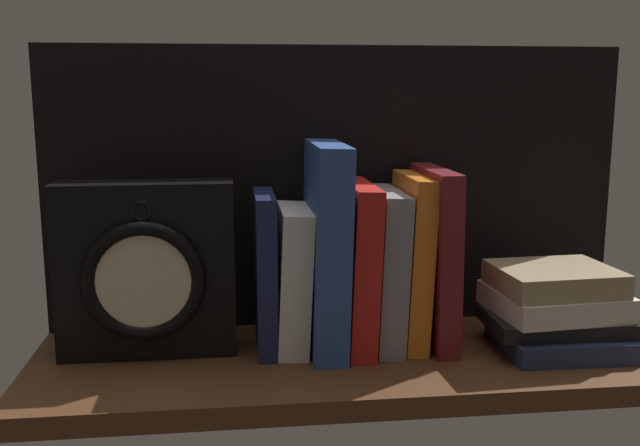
# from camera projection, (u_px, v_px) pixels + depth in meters

# --- Properties ---
(ground_plane) EXTENTS (0.77, 0.27, 0.03)m
(ground_plane) POSITION_uv_depth(u_px,v_px,m) (352.00, 363.00, 0.88)
(ground_plane) COLOR #4C2D19
(back_panel) EXTENTS (0.77, 0.01, 0.37)m
(back_panel) POSITION_uv_depth(u_px,v_px,m) (337.00, 188.00, 0.96)
(back_panel) COLOR black
(back_panel) RESTS_ON ground_plane
(book_navy_bierce) EXTENTS (0.02, 0.12, 0.19)m
(book_navy_bierce) POSITION_uv_depth(u_px,v_px,m) (265.00, 271.00, 0.88)
(book_navy_bierce) COLOR #192147
(book_navy_bierce) RESTS_ON ground_plane
(book_white_catcher) EXTENTS (0.05, 0.12, 0.18)m
(book_white_catcher) POSITION_uv_depth(u_px,v_px,m) (292.00, 278.00, 0.88)
(book_white_catcher) COLOR silver
(book_white_catcher) RESTS_ON ground_plane
(book_blue_modern) EXTENTS (0.05, 0.17, 0.25)m
(book_blue_modern) POSITION_uv_depth(u_px,v_px,m) (326.00, 246.00, 0.88)
(book_blue_modern) COLOR #2D4C8E
(book_blue_modern) RESTS_ON ground_plane
(book_red_requiem) EXTENTS (0.04, 0.16, 0.20)m
(book_red_requiem) POSITION_uv_depth(u_px,v_px,m) (357.00, 265.00, 0.89)
(book_red_requiem) COLOR red
(book_red_requiem) RESTS_ON ground_plane
(book_gray_chess) EXTENTS (0.04, 0.14, 0.20)m
(book_gray_chess) POSITION_uv_depth(u_px,v_px,m) (384.00, 267.00, 0.90)
(book_gray_chess) COLOR gray
(book_gray_chess) RESTS_ON ground_plane
(book_orange_pandolfini) EXTENTS (0.04, 0.13, 0.21)m
(book_orange_pandolfini) POSITION_uv_depth(u_px,v_px,m) (410.00, 260.00, 0.90)
(book_orange_pandolfini) COLOR orange
(book_orange_pandolfini) RESTS_ON ground_plane
(book_maroon_dawkins) EXTENTS (0.03, 0.16, 0.22)m
(book_maroon_dawkins) POSITION_uv_depth(u_px,v_px,m) (434.00, 256.00, 0.90)
(book_maroon_dawkins) COLOR maroon
(book_maroon_dawkins) RESTS_ON ground_plane
(framed_clock) EXTENTS (0.21, 0.07, 0.21)m
(framed_clock) POSITION_uv_depth(u_px,v_px,m) (147.00, 270.00, 0.85)
(framed_clock) COLOR black
(framed_clock) RESTS_ON ground_plane
(book_stack_side) EXTENTS (0.18, 0.15, 0.10)m
(book_stack_side) POSITION_uv_depth(u_px,v_px,m) (557.00, 309.00, 0.88)
(book_stack_side) COLOR #232D4C
(book_stack_side) RESTS_ON ground_plane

